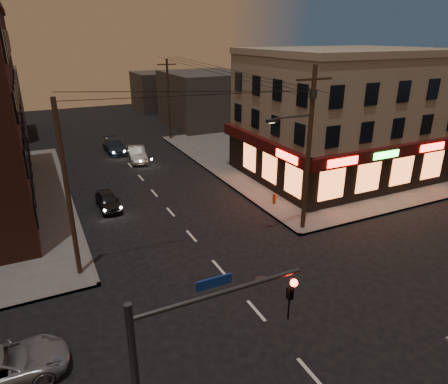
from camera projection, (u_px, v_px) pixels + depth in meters
ground at (256, 311)px, 18.11m from camera, size 120.00×120.00×0.00m
sidewalk_ne at (314, 155)px, 41.28m from camera, size 24.00×28.00×0.15m
pizza_building at (341, 114)px, 33.83m from camera, size 15.85×12.85×10.50m
bg_building_ne_a at (206, 99)px, 54.29m from camera, size 10.00×12.00×7.00m
bg_building_ne_b at (160, 91)px, 65.37m from camera, size 8.00×8.00×6.00m
utility_pole_main at (308, 142)px, 23.55m from camera, size 4.20×0.44×10.00m
utility_pole_far at (169, 100)px, 45.92m from camera, size 0.26×0.26×9.00m
utility_pole_west at (68, 192)px, 19.08m from camera, size 0.24×0.24×9.00m
traffic_signal at (178, 369)px, 9.63m from camera, size 4.49×0.32×6.47m
suv_cross at (0, 368)px, 14.16m from camera, size 4.69×2.25×1.29m
sedan_near at (108, 201)px, 28.52m from camera, size 1.49×3.61×1.22m
sedan_mid at (137, 154)px, 39.23m from camera, size 2.10×4.55×1.45m
sedan_far at (115, 146)px, 42.09m from camera, size 1.99×4.69×1.35m
fire_hydrant at (274, 198)px, 29.06m from camera, size 0.35×0.35×0.80m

